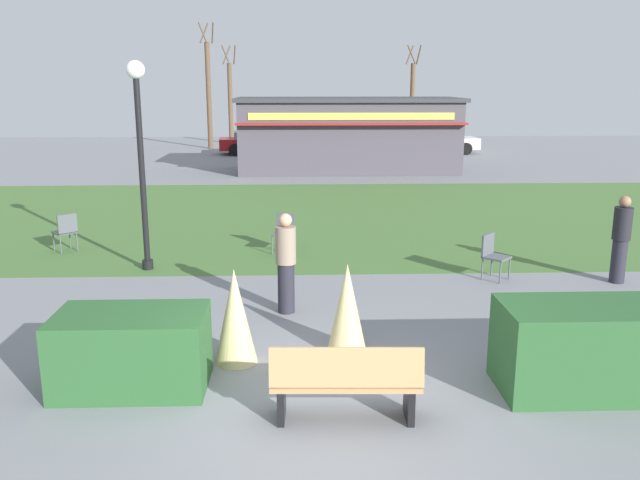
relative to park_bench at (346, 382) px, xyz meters
The scene contains 21 objects.
ground_plane 0.61m from the park_bench, 134.46° to the left, with size 80.00×80.00×0.00m, color slate.
lawn_patch 11.85m from the park_bench, 91.27° to the left, with size 36.00×12.00×0.01m, color #446B33.
park_bench is the anchor object (origin of this frame).
hedge_left 2.79m from the park_bench, 159.78° to the left, with size 1.86×1.10×0.98m, color #28562B.
hedge_right 3.21m from the park_bench, 12.24° to the left, with size 2.33×1.10×1.11m, color #28562B.
ornamental_grass_behind_left 2.19m from the park_bench, 129.50° to the left, with size 0.58×0.58×1.33m, color #D1BC7F.
ornamental_grass_behind_right 1.99m from the park_bench, 85.32° to the left, with size 0.57×0.57×1.30m, color #D1BC7F.
lamppost_mid 7.65m from the park_bench, 119.60° to the left, with size 0.36×0.36×4.18m.
trash_bin 3.13m from the park_bench, 25.16° to the left, with size 0.52×0.52×0.87m, color #2D4233.
food_kiosk 21.79m from the park_bench, 85.59° to the left, with size 9.52×4.16×3.13m.
cafe_chair_west 9.76m from the park_bench, 126.21° to the left, with size 0.62×0.62×0.89m.
cafe_chair_east 7.73m from the park_bench, 96.18° to the left, with size 0.55×0.55×0.89m.
cafe_chair_center 6.37m from the park_bench, 59.14° to the left, with size 0.62×0.62×0.89m.
person_strolling 7.64m from the park_bench, 42.50° to the left, with size 0.34×0.34×1.69m.
person_standing 3.77m from the park_bench, 101.17° to the left, with size 0.34×0.34×1.69m.
parked_car_west_slot 28.95m from the park_bench, 95.19° to the left, with size 4.36×2.38×1.20m.
parked_car_center_slot 28.92m from the park_bench, 85.36° to the left, with size 4.26×2.17×1.20m.
parked_car_east_slot 29.69m from the park_bench, 76.20° to the left, with size 4.26×2.17×1.20m.
tree_left_bg 35.57m from the park_bench, 97.55° to the left, with size 0.91×0.96×5.96m.
tree_right_bg 32.54m from the park_bench, 99.88° to the left, with size 0.91×0.96×7.02m.
tree_center_bg 34.73m from the park_bench, 79.12° to the left, with size 0.91×0.96×5.94m.
Camera 1 is at (-0.27, -7.05, 3.76)m, focal length 36.88 mm.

